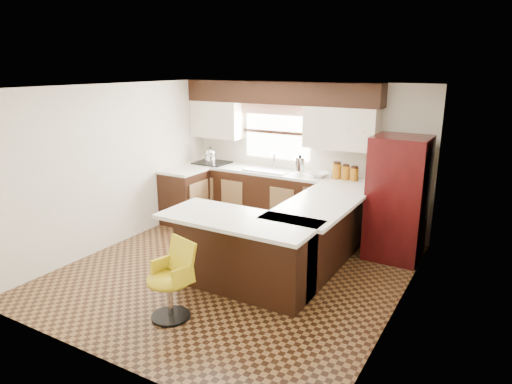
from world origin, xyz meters
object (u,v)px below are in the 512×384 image
Objects in this scene: peninsula_return at (244,255)px; refrigerator at (397,198)px; peninsula_long at (316,237)px; bar_chair at (169,281)px.

refrigerator is at bearing 55.12° from peninsula_return.
peninsula_return is (-0.53, -0.97, 0.00)m from peninsula_long.
bar_chair is (-0.88, -1.94, -0.02)m from peninsula_long.
refrigerator is (0.81, 0.94, 0.42)m from peninsula_long.
refrigerator is (1.33, 1.91, 0.42)m from peninsula_return.
peninsula_return is 1.02m from bar_chair.
peninsula_return is at bearing -124.88° from refrigerator.
peninsula_long is at bearing -130.76° from refrigerator.
peninsula_long is at bearing 61.70° from peninsula_return.
peninsula_long is 2.13m from bar_chair.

